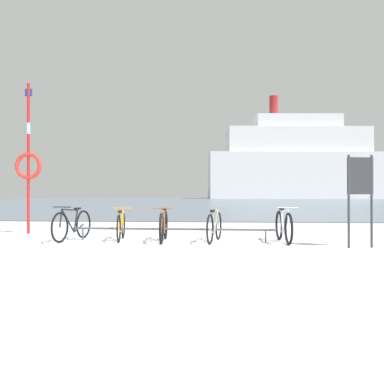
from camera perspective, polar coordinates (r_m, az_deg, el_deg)
name	(u,v)px	position (r m, az deg, el deg)	size (l,w,h in m)	color
ground	(222,202)	(60.39, 4.00, -1.27)	(80.00, 132.00, 0.08)	white
bike_rack	(172,229)	(9.92, -2.67, -4.99)	(4.72, 0.21, 0.31)	#4C5156
bicycle_0	(72,225)	(10.45, -15.62, -4.22)	(0.49, 1.72, 0.81)	black
bicycle_1	(121,226)	(10.21, -9.39, -4.44)	(0.46, 1.60, 0.75)	black
bicycle_2	(164,226)	(9.89, -3.79, -4.50)	(0.46, 1.74, 0.79)	black
bicycle_3	(214,226)	(9.77, 3.00, -4.57)	(0.46, 1.65, 0.78)	black
bicycle_4	(284,226)	(9.90, 12.07, -4.45)	(0.46, 1.70, 0.81)	black
info_sign	(360,185)	(9.33, 21.42, 0.86)	(0.55, 0.16, 1.88)	#33383D
rescue_post	(28,162)	(12.61, -20.88, 3.73)	(0.76, 0.12, 4.12)	red
ferry_ship	(300,164)	(96.43, 14.11, 3.61)	(40.91, 13.88, 22.28)	white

